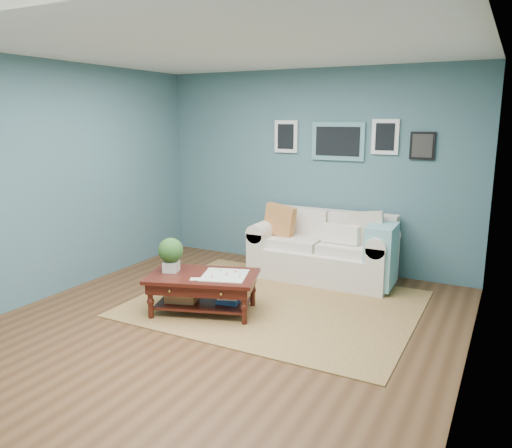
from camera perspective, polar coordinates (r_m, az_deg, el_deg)
The scene contains 4 objects.
room_shell at distance 4.74m, azimuth -4.11°, elevation 3.57°, with size 5.00×5.02×2.70m.
area_rug at distance 5.70m, azimuth 2.30°, elevation -9.06°, with size 3.03×2.43×0.01m, color brown.
loveseat at distance 6.52m, azimuth 8.35°, elevation -2.92°, with size 1.85×0.84×0.95m.
coffee_table at distance 5.39m, azimuth -6.70°, elevation -6.44°, with size 1.30×1.00×0.80m.
Camera 1 is at (2.48, -3.93, 2.06)m, focal length 35.00 mm.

